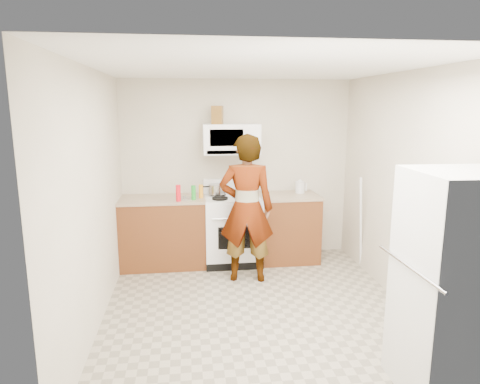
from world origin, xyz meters
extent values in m
plane|color=gray|center=(0.00, 0.00, 0.00)|extent=(3.60, 3.60, 0.00)
cube|color=beige|center=(0.00, 1.79, 1.25)|extent=(3.20, 0.02, 2.50)
cube|color=beige|center=(1.59, 0.00, 1.25)|extent=(0.02, 3.60, 2.50)
cube|color=brown|center=(-1.04, 1.49, 0.45)|extent=(1.12, 0.62, 0.90)
cube|color=tan|center=(-1.04, 1.49, 0.92)|extent=(1.14, 0.64, 0.03)
cube|color=brown|center=(0.68, 1.49, 0.45)|extent=(0.80, 0.62, 0.90)
cube|color=tan|center=(0.68, 1.49, 0.92)|extent=(0.82, 0.64, 0.03)
cube|color=white|center=(-0.10, 1.48, 0.45)|extent=(0.76, 0.65, 0.90)
cube|color=white|center=(-0.10, 1.48, 0.92)|extent=(0.76, 0.62, 0.03)
cube|color=white|center=(-0.10, 1.76, 1.03)|extent=(0.76, 0.08, 0.20)
cube|color=white|center=(-0.10, 1.61, 1.70)|extent=(0.76, 0.38, 0.40)
imported|color=tan|center=(0.00, 0.85, 0.91)|extent=(0.72, 0.53, 1.82)
cube|color=silver|center=(1.21, -1.47, 0.85)|extent=(0.72, 0.72, 1.70)
cylinder|color=silver|center=(0.87, 1.59, 1.01)|extent=(0.18, 0.18, 0.16)
cube|color=brown|center=(-0.29, 1.55, 2.02)|extent=(0.17, 0.17, 0.24)
cylinder|color=#AEADB1|center=(-0.30, 1.58, 1.02)|extent=(0.29, 0.29, 0.13)
cube|color=white|center=(0.03, 1.38, 0.96)|extent=(0.29, 0.23, 0.05)
cylinder|color=red|center=(-0.82, 1.26, 1.04)|extent=(0.08, 0.08, 0.21)
cylinder|color=orange|center=(-0.53, 1.43, 1.02)|extent=(0.08, 0.08, 0.18)
cylinder|color=green|center=(-0.63, 1.33, 1.03)|extent=(0.07, 0.07, 0.19)
cylinder|color=white|center=(-0.74, 1.41, 0.94)|extent=(0.31, 0.31, 0.01)
cylinder|color=white|center=(1.54, 1.01, 0.63)|extent=(0.18, 0.23, 1.25)
camera|label=1|loc=(-0.71, -4.15, 2.14)|focal=32.00mm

